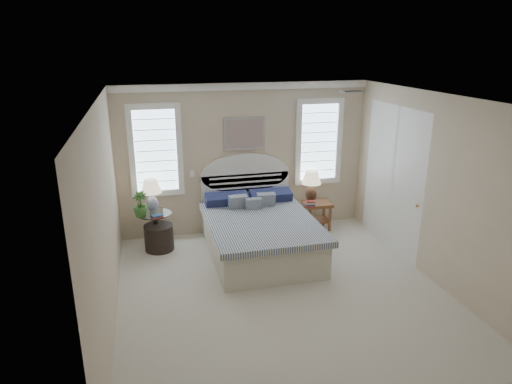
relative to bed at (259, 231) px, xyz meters
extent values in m
cube|color=beige|center=(0.00, -1.46, -0.39)|extent=(4.50, 5.00, 0.01)
cube|color=white|center=(0.00, -1.46, 2.31)|extent=(4.50, 5.00, 0.01)
cube|color=#C9B296|center=(0.00, 1.04, 0.96)|extent=(4.50, 0.02, 2.70)
cube|color=#C9B296|center=(-2.25, -1.46, 0.96)|extent=(0.02, 5.00, 2.70)
cube|color=#C9B296|center=(2.25, -1.46, 0.96)|extent=(0.02, 5.00, 2.70)
cube|color=white|center=(0.00, 1.00, 2.25)|extent=(4.50, 0.08, 0.12)
cube|color=#B2B2B2|center=(1.20, -0.66, 2.29)|extent=(0.30, 0.20, 0.02)
cube|color=white|center=(-0.95, 1.03, 0.76)|extent=(0.08, 0.01, 0.12)
cube|color=#C9E6FF|center=(-1.55, 1.02, 1.21)|extent=(0.90, 0.06, 1.60)
cube|color=#C9E6FF|center=(1.40, 1.02, 1.21)|extent=(0.90, 0.06, 1.60)
cube|color=silver|center=(0.00, 1.00, 1.43)|extent=(0.74, 0.04, 0.58)
cube|color=white|center=(2.23, -0.26, 0.81)|extent=(0.02, 1.80, 2.40)
cube|color=beige|center=(0.00, -0.13, -0.11)|extent=(1.60, 2.10, 0.55)
cube|color=navy|center=(0.00, -0.18, 0.20)|extent=(1.72, 2.15, 0.10)
cube|color=white|center=(0.00, 0.98, 0.16)|extent=(1.62, 0.08, 1.10)
cube|color=navy|center=(-0.40, 0.70, 0.34)|extent=(0.75, 0.31, 0.23)
cube|color=navy|center=(0.40, 0.70, 0.34)|extent=(0.75, 0.31, 0.23)
cube|color=#395280|center=(-0.25, 0.47, 0.32)|extent=(0.33, 0.20, 0.34)
cube|color=#395280|center=(0.25, 0.47, 0.32)|extent=(0.33, 0.20, 0.34)
cube|color=#395280|center=(0.00, 0.37, 0.30)|extent=(0.28, 0.14, 0.29)
cylinder|color=black|center=(-1.65, 0.59, -0.37)|extent=(0.32, 0.32, 0.03)
cylinder|color=black|center=(-1.65, 0.59, -0.09)|extent=(0.08, 0.08, 0.60)
cylinder|color=silver|center=(-1.65, 0.59, 0.23)|extent=(0.56, 0.56, 0.02)
cube|color=brown|center=(1.30, 0.69, 0.11)|extent=(0.50, 0.40, 0.06)
cube|color=brown|center=(1.30, 0.69, -0.21)|extent=(0.44, 0.34, 0.03)
cube|color=brown|center=(1.10, 0.54, -0.15)|extent=(0.04, 0.04, 0.47)
cube|color=brown|center=(1.10, 0.84, -0.15)|extent=(0.04, 0.04, 0.47)
cube|color=brown|center=(1.50, 0.54, -0.15)|extent=(0.04, 0.04, 0.47)
cube|color=brown|center=(1.50, 0.84, -0.15)|extent=(0.04, 0.04, 0.47)
cylinder|color=black|center=(-1.61, 0.50, -0.16)|extent=(0.56, 0.56, 0.44)
cylinder|color=silver|center=(-1.68, 0.73, 0.26)|extent=(0.14, 0.14, 0.03)
ellipsoid|color=silver|center=(-1.68, 0.73, 0.37)|extent=(0.26, 0.26, 0.26)
cylinder|color=gold|center=(-1.68, 0.73, 0.53)|extent=(0.04, 0.04, 0.09)
cylinder|color=black|center=(1.21, 0.82, 0.16)|extent=(0.15, 0.15, 0.03)
ellipsoid|color=black|center=(1.21, 0.82, 0.27)|extent=(0.27, 0.27, 0.27)
cylinder|color=gold|center=(1.21, 0.82, 0.44)|extent=(0.04, 0.04, 0.10)
imported|color=#307A37|center=(-1.87, 0.50, 0.45)|extent=(0.30, 0.30, 0.42)
cube|color=maroon|center=(-1.62, 0.37, 0.26)|extent=(0.22, 0.19, 0.03)
cube|color=navy|center=(-1.62, 0.37, 0.28)|extent=(0.21, 0.17, 0.03)
cube|color=maroon|center=(1.10, 0.54, 0.16)|extent=(0.21, 0.18, 0.02)
cube|color=navy|center=(1.10, 0.54, 0.18)|extent=(0.20, 0.17, 0.02)
cube|color=beige|center=(1.10, 0.54, 0.21)|extent=(0.19, 0.15, 0.02)
cube|color=maroon|center=(1.10, 0.54, 0.23)|extent=(0.18, 0.14, 0.02)
camera|label=1|loc=(-1.74, -6.74, 2.96)|focal=32.00mm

